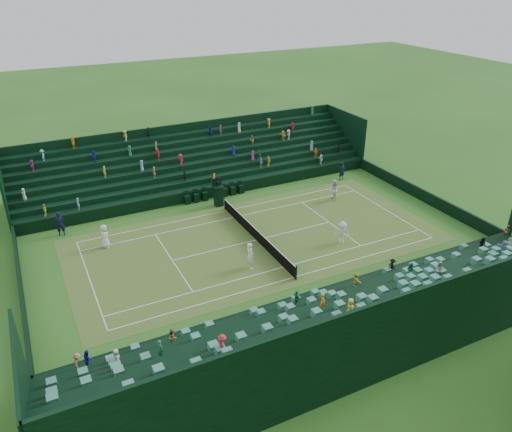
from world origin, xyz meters
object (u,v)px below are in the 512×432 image
object	(u,v)px
player_far_west	(334,190)
player_near_east	(250,256)
player_far_east	(342,232)
umpire_chair	(218,193)
player_near_west	(105,236)
tennis_net	(256,234)

from	to	relation	value
player_far_west	player_near_east	bearing A→B (deg)	-41.76
player_far_east	umpire_chair	bearing A→B (deg)	166.36
player_near_west	player_near_east	size ratio (longest dim) A/B	0.93
umpire_chair	player_far_east	xyz separation A→B (m)	(9.84, 5.57, -0.26)
tennis_net	player_far_east	distance (m)	6.24
player_near_west	player_far_east	size ratio (longest dim) A/B	1.03
player_near_west	tennis_net	bearing A→B (deg)	-100.40
player_near_east	tennis_net	bearing A→B (deg)	-35.58
player_far_west	umpire_chair	bearing A→B (deg)	-92.49
tennis_net	umpire_chair	xyz separation A→B (m)	(-6.73, -0.16, 0.59)
player_near_east	umpire_chair	bearing A→B (deg)	-13.73
tennis_net	player_near_west	distance (m)	10.81
player_near_west	player_far_west	xyz separation A→B (m)	(0.61, 19.11, 0.06)
tennis_net	player_near_west	xyz separation A→B (m)	(-3.94, -10.06, 0.36)
player_far_east	tennis_net	bearing A→B (deg)	-162.98
player_near_east	player_far_west	world-z (taller)	player_near_east
player_far_west	player_far_east	bearing A→B (deg)	-11.68
umpire_chair	player_far_west	xyz separation A→B (m)	(3.41, 9.20, -0.18)
player_far_west	player_near_west	bearing A→B (deg)	-73.99
tennis_net	player_near_east	distance (m)	3.77
player_near_west	player_near_east	xyz separation A→B (m)	(7.10, 8.05, 0.07)
player_near_east	player_far_east	xyz separation A→B (m)	(-0.06, 7.42, -0.09)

